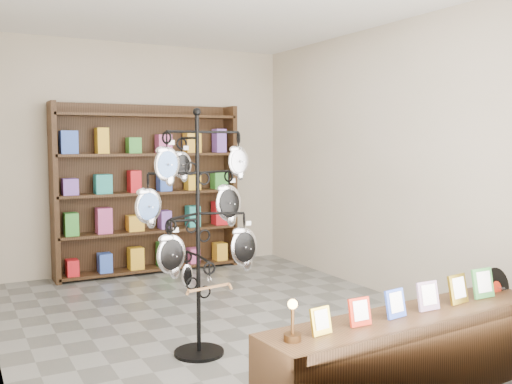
# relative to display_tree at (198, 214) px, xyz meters

# --- Properties ---
(ground) EXTENTS (5.00, 5.00, 0.00)m
(ground) POSITION_rel_display_tree_xyz_m (0.56, 0.75, -1.14)
(ground) COLOR slate
(ground) RESTS_ON ground
(room_envelope) EXTENTS (5.00, 5.00, 5.00)m
(room_envelope) POSITION_rel_display_tree_xyz_m (0.56, 0.75, 0.71)
(room_envelope) COLOR #BFAE9A
(room_envelope) RESTS_ON ground
(display_tree) EXTENTS (1.01, 0.90, 1.98)m
(display_tree) POSITION_rel_display_tree_xyz_m (0.00, 0.00, 0.00)
(display_tree) COLOR black
(display_tree) RESTS_ON ground
(front_shelf) EXTENTS (2.31, 0.62, 0.81)m
(front_shelf) POSITION_rel_display_tree_xyz_m (0.98, -1.36, -0.86)
(front_shelf) COLOR black
(front_shelf) RESTS_ON ground
(back_shelving) EXTENTS (2.42, 0.36, 2.20)m
(back_shelving) POSITION_rel_display_tree_xyz_m (0.56, 3.05, -0.11)
(back_shelving) COLOR black
(back_shelving) RESTS_ON ground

